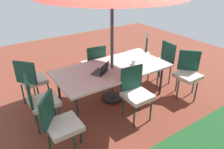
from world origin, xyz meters
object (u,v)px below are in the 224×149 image
Objects in this scene: chair_southwest at (140,51)px; chair_northwest at (188,72)px; chair_southeast at (32,79)px; laptop at (101,71)px; chair_east at (40,100)px; chair_south at (94,63)px; chair_west at (162,61)px; cup at (134,62)px; dining_table at (112,70)px; chair_north at (136,91)px; chair_northeast at (59,122)px.

chair_southwest is 1.00× the size of chair_northwest.
laptop is at bearing -169.23° from chair_southeast.
chair_southeast is 1.00× the size of chair_northwest.
chair_east and chair_south have the same top height.
chair_southwest is at bearing -175.05° from chair_south.
chair_west is 1.60m from chair_south.
chair_southwest is 0.77m from chair_west.
chair_east is 1.00× the size of chair_northwest.
chair_southwest is 1.00× the size of chair_west.
chair_west is at bearing -175.52° from cup.
chair_north reaches higher than dining_table.
cup reaches higher than dining_table.
chair_west is at bearing -37.51° from chair_northeast.
chair_north is 1.51m from chair_south.
chair_southeast is 2.07m from chair_north.
chair_east is at bearing -1.55° from cup.
chair_north and chair_west have the same top height.
laptop reaches higher than dining_table.
chair_east is at bearing -33.65° from laptop.
laptop is (1.69, 0.82, 0.23)m from chair_southwest.
chair_southeast reaches higher than dining_table.
chair_west is at bearing 137.83° from chair_northwest.
chair_east and chair_west have the same top height.
chair_southwest is 1.00× the size of chair_east.
chair_southwest is (-2.79, 0.04, 0.00)m from chair_southeast.
chair_north is at bearing 83.44° from laptop.
chair_southwest is (-1.40, -0.75, -0.14)m from dining_table.
dining_table is at bearing -23.89° from chair_northeast.
chair_northwest is at bearing 145.79° from cup.
laptop is (0.33, 0.86, 0.23)m from chair_south.
chair_south is at bearing -55.00° from chair_east.
chair_south is (-1.43, 0.00, 0.00)m from chair_southeast.
chair_southwest is at bearing -172.44° from chair_west.
chair_northeast and chair_south have the same top height.
chair_northwest is at bearing 7.51° from chair_west.
laptop is at bearing 75.68° from chair_south.
laptop is at bearing -20.71° from chair_northeast.
cup is (0.96, -0.65, 0.23)m from chair_northwest.
chair_southwest is 1.49m from chair_northwest.
chair_southwest reaches higher than laptop.
cup is at bearing 146.44° from laptop.
chair_northeast is (1.44, 0.04, 0.00)m from chair_north.
dining_table is at bearing 161.98° from laptop.
chair_southwest is 1.00× the size of chair_south.
chair_southeast is 1.00× the size of chair_northeast.
chair_northeast is 1.00× the size of chair_west.
dining_table is 0.50m from cup.
chair_northwest is at bearing -97.17° from chair_east.
chair_northwest reaches higher than laptop.
chair_south is (-1.46, -1.55, 0.00)m from chair_northeast.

